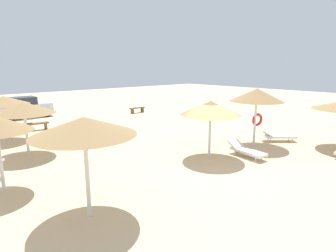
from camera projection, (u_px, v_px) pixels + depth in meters
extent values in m
plane|color=beige|center=(214.00, 164.00, 12.07)|extent=(80.00, 80.00, 0.00)
cylinder|color=silver|center=(0.00, 161.00, 9.15)|extent=(0.12, 0.12, 2.19)
cylinder|color=silver|center=(210.00, 136.00, 12.62)|extent=(0.12, 0.12, 2.13)
cone|color=#9E7A4C|center=(211.00, 108.00, 12.35)|extent=(2.74, 2.74, 0.63)
cylinder|color=silver|center=(255.00, 123.00, 14.62)|extent=(0.12, 0.12, 2.47)
cone|color=#9E7A4C|center=(257.00, 95.00, 14.31)|extent=(2.76, 2.76, 0.68)
torus|color=red|center=(257.00, 120.00, 14.73)|extent=(0.71, 0.30, 0.70)
cylinder|color=silver|center=(87.00, 175.00, 7.59)|extent=(0.12, 0.12, 2.47)
cone|color=#9E7A4C|center=(84.00, 126.00, 7.29)|extent=(2.80, 2.80, 0.50)
cylinder|color=silver|center=(27.00, 134.00, 13.02)|extent=(0.12, 0.12, 2.10)
cone|color=#9E7A4C|center=(24.00, 108.00, 12.76)|extent=(2.81, 2.81, 0.56)
cylinder|color=silver|center=(6.00, 122.00, 15.66)|extent=(0.12, 0.12, 2.17)
cone|color=#9E7A4C|center=(3.00, 100.00, 15.41)|extent=(2.68, 2.68, 0.47)
cube|color=white|center=(248.00, 151.00, 12.86)|extent=(0.86, 1.77, 0.12)
cube|color=white|center=(235.00, 143.00, 13.47)|extent=(0.70, 0.60, 0.35)
cylinder|color=silver|center=(235.00, 153.00, 13.26)|extent=(0.06, 0.06, 0.22)
cylinder|color=silver|center=(241.00, 151.00, 13.50)|extent=(0.06, 0.06, 0.22)
cylinder|color=silver|center=(255.00, 159.00, 12.29)|extent=(0.06, 0.06, 0.22)
cylinder|color=silver|center=(262.00, 158.00, 12.53)|extent=(0.06, 0.06, 0.22)
cube|color=white|center=(280.00, 136.00, 15.63)|extent=(1.68, 1.62, 0.12)
cube|color=white|center=(266.00, 133.00, 15.60)|extent=(0.82, 0.83, 0.33)
cylinder|color=silver|center=(271.00, 140.00, 15.46)|extent=(0.06, 0.06, 0.22)
cylinder|color=silver|center=(268.00, 138.00, 15.89)|extent=(0.06, 0.06, 0.22)
cylinder|color=silver|center=(292.00, 140.00, 15.44)|extent=(0.06, 0.06, 0.22)
cylinder|color=silver|center=(289.00, 138.00, 15.87)|extent=(0.06, 0.06, 0.22)
cube|color=brown|center=(37.00, 123.00, 18.31)|extent=(1.53, 0.56, 0.08)
cube|color=brown|center=(28.00, 128.00, 18.05)|extent=(0.16, 0.37, 0.41)
cube|color=brown|center=(46.00, 126.00, 18.68)|extent=(0.16, 0.37, 0.41)
cube|color=brown|center=(137.00, 108.00, 25.17)|extent=(1.51, 0.42, 0.08)
cube|color=brown|center=(132.00, 111.00, 24.87)|extent=(0.13, 0.36, 0.41)
cube|color=brown|center=(142.00, 110.00, 25.58)|extent=(0.13, 0.36, 0.41)
cube|color=brown|center=(20.00, 125.00, 17.90)|extent=(1.53, 0.54, 0.08)
cube|color=brown|center=(11.00, 130.00, 17.64)|extent=(0.15, 0.37, 0.41)
cube|color=brown|center=(30.00, 127.00, 18.27)|extent=(0.15, 0.37, 0.41)
cube|color=silver|center=(25.00, 110.00, 22.77)|extent=(4.02, 1.74, 0.90)
cube|color=#262D38|center=(22.00, 101.00, 22.48)|extent=(2.01, 1.58, 0.60)
cylinder|color=black|center=(39.00, 111.00, 24.36)|extent=(0.64, 0.23, 0.64)
cylinder|color=black|center=(46.00, 113.00, 23.09)|extent=(0.64, 0.23, 0.64)
cylinder|color=black|center=(5.00, 114.00, 22.59)|extent=(0.64, 0.23, 0.64)
cylinder|color=black|center=(10.00, 117.00, 21.32)|extent=(0.64, 0.23, 0.64)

